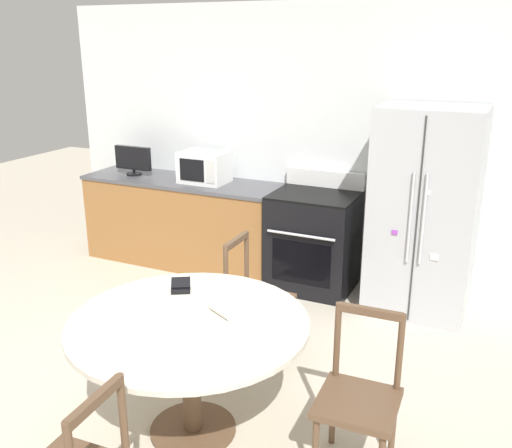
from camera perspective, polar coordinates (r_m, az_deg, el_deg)
ground_plane at (r=3.89m, az=-10.37°, el=-17.97°), size 14.00×14.00×0.00m
back_wall at (r=5.59m, az=4.66°, el=8.04°), size 5.20×0.10×2.60m
kitchen_counter at (r=5.99m, az=-7.25°, el=0.26°), size 2.10×0.64×0.90m
refrigerator at (r=5.00m, az=16.45°, el=1.16°), size 0.84×0.72×1.76m
oven_range at (r=5.37m, az=5.77°, el=-1.64°), size 0.77×0.68×1.08m
microwave at (r=5.70m, az=-5.19°, el=5.69°), size 0.46×0.35×0.31m
countertop_tv at (r=6.12m, az=-12.18°, el=6.33°), size 0.42×0.16×0.30m
dining_table at (r=3.36m, az=-6.67°, el=-11.35°), size 1.38×1.38×0.75m
dining_chair_far at (r=4.22m, az=0.05°, el=-7.69°), size 0.43×0.43×0.90m
dining_chair_right at (r=3.24m, az=10.23°, el=-16.87°), size 0.43×0.43×0.90m
candle_glass at (r=3.13m, az=-7.30°, el=-10.33°), size 0.08×0.08×0.09m
folded_napkin at (r=3.34m, az=-3.53°, el=-8.63°), size 0.19×0.14×0.05m
wallet at (r=3.66m, az=-7.53°, el=-6.21°), size 0.17×0.17×0.07m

